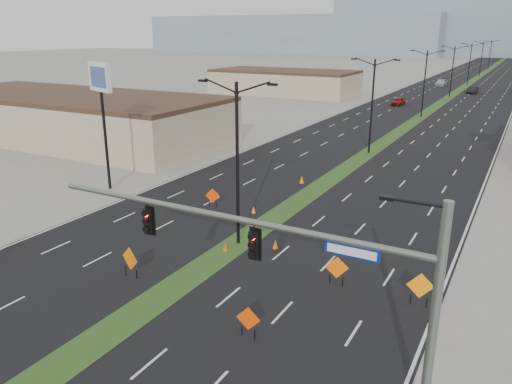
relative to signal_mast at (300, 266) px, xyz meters
The scene contains 28 objects.
ground 10.01m from the signal_mast, 166.85° to the right, with size 600.00×600.00×0.00m, color gray.
road_surface 98.49m from the signal_mast, 94.99° to the left, with size 25.00×400.00×0.02m, color black.
median_strip 98.49m from the signal_mast, 94.99° to the left, with size 2.00×400.00×0.04m, color #294B1A.
building_sw_near 51.83m from the signal_mast, 147.26° to the left, with size 40.00×16.00×5.00m, color tan.
building_sw_far 92.41m from the signal_mast, 116.04° to the left, with size 30.00×14.00×4.50m, color tan.
mesa_west 306.35m from the signal_mast, 114.82° to the left, with size 180.00×50.00×22.00m, color gray.
mesa_backdrop 320.53m from the signal_mast, 96.91° to the left, with size 140.00×50.00×32.00m, color gray.
signal_mast is the anchor object (origin of this frame).
streetlight_0 13.18m from the signal_mast, 130.54° to the left, with size 5.15×0.24×10.02m.
streetlight_1 38.96m from the signal_mast, 102.69° to the left, with size 5.15×0.24×10.02m.
streetlight_2 66.56m from the signal_mast, 97.39° to the left, with size 5.15×0.24×10.02m.
streetlight_3 94.39m from the signal_mast, 95.20° to the left, with size 5.15×0.24×10.02m.
streetlight_4 122.30m from the signal_mast, 94.01° to the left, with size 5.15×0.24×10.02m.
streetlight_5 150.25m from the signal_mast, 93.26° to the left, with size 5.15×0.24×10.02m.
streetlight_6 178.21m from the signal_mast, 92.75° to the left, with size 5.15×0.24×10.02m.
car_left 78.61m from the signal_mast, 100.88° to the left, with size 1.69×4.20×1.43m, color maroon.
car_mid 103.31m from the signal_mast, 92.88° to the left, with size 1.59×4.56×1.50m, color black.
car_far 116.49m from the signal_mast, 96.85° to the left, with size 2.11×5.20×1.51m, color #B5B9C0.
construction_sign_1 12.38m from the signal_mast, 163.72° to the left, with size 1.30×0.37×1.77m.
construction_sign_2 20.71m from the signal_mast, 132.60° to the left, with size 1.03×0.46×1.46m.
construction_sign_3 5.18m from the signal_mast, 153.08° to the left, with size 1.10×0.20×1.47m.
construction_sign_4 8.83m from the signal_mast, 99.29° to the left, with size 1.15×0.44×1.61m.
construction_sign_5 9.14m from the signal_mast, 69.30° to the left, with size 1.27×0.39×1.73m.
cone_0 13.00m from the signal_mast, 135.06° to the left, with size 0.33×0.33×0.55m, color #E04A04.
cone_1 19.01m from the signal_mast, 124.23° to the left, with size 0.32×0.32×0.54m, color orange.
cone_2 12.93m from the signal_mast, 120.56° to the left, with size 0.33×0.33×0.55m, color #FF6E05.
cone_3 26.48m from the signal_mast, 113.41° to the left, with size 0.40×0.40×0.67m, color orange.
pole_sign_west 28.42m from the signal_mast, 148.57° to the left, with size 3.30×1.52×10.41m.
Camera 1 is at (14.89, -12.75, 12.70)m, focal length 35.00 mm.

